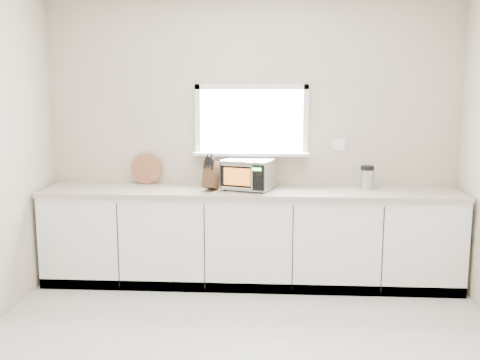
{
  "coord_description": "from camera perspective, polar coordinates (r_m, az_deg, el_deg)",
  "views": [
    {
      "loc": [
        0.23,
        -3.49,
        1.9
      ],
      "look_at": [
        -0.09,
        1.55,
        1.03
      ],
      "focal_mm": 42.0,
      "sensor_mm": 36.0,
      "label": 1
    }
  ],
  "objects": [
    {
      "name": "cabinets",
      "position": [
        5.4,
        1.01,
        -5.97
      ],
      "size": [
        3.92,
        0.6,
        0.88
      ],
      "primitive_type": "cube",
      "color": "white",
      "rests_on": "ground"
    },
    {
      "name": "countertop",
      "position": [
        5.29,
        1.02,
        -1.19
      ],
      "size": [
        3.92,
        0.64,
        0.04
      ],
      "primitive_type": "cube",
      "color": "#C1AE9F",
      "rests_on": "cabinets"
    },
    {
      "name": "coffee_grinder",
      "position": [
        5.44,
        12.77,
        0.28
      ],
      "size": [
        0.15,
        0.15,
        0.22
      ],
      "rotation": [
        0.0,
        0.0,
        0.15
      ],
      "color": "#ABAEB3",
      "rests_on": "countertop"
    },
    {
      "name": "back_wall",
      "position": [
        5.52,
        1.18,
        4.14
      ],
      "size": [
        4.0,
        0.17,
        2.7
      ],
      "color": "beige",
      "rests_on": "ground"
    },
    {
      "name": "microwave",
      "position": [
        5.26,
        0.83,
        0.63
      ],
      "size": [
        0.52,
        0.46,
        0.28
      ],
      "rotation": [
        0.0,
        0.0,
        -0.3
      ],
      "color": "black",
      "rests_on": "countertop"
    },
    {
      "name": "cutting_board",
      "position": [
        5.64,
        -9.5,
        1.15
      ],
      "size": [
        0.31,
        0.07,
        0.31
      ],
      "primitive_type": "cylinder",
      "rotation": [
        1.4,
        0.0,
        0.0
      ],
      "color": "#9B603C",
      "rests_on": "countertop"
    },
    {
      "name": "knife_block",
      "position": [
        5.24,
        -2.95,
        0.57
      ],
      "size": [
        0.16,
        0.26,
        0.35
      ],
      "rotation": [
        0.0,
        0.0,
        -0.22
      ],
      "color": "#4E321C",
      "rests_on": "countertop"
    }
  ]
}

